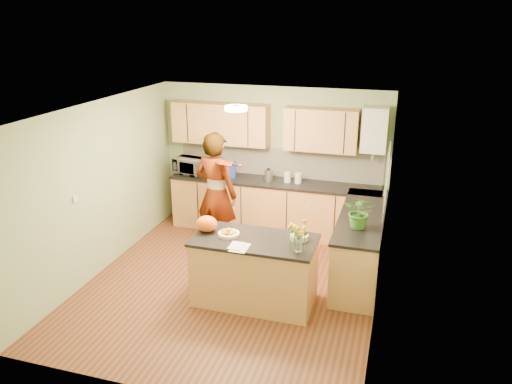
# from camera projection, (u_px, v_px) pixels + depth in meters

# --- Properties ---
(floor) EXTENTS (4.50, 4.50, 0.00)m
(floor) POSITION_uv_depth(u_px,v_px,m) (232.00, 284.00, 7.11)
(floor) COLOR #502817
(floor) RESTS_ON ground
(ceiling) EXTENTS (4.00, 4.50, 0.02)m
(ceiling) POSITION_uv_depth(u_px,v_px,m) (228.00, 109.00, 6.27)
(ceiling) COLOR white
(ceiling) RESTS_ON wall_back
(wall_back) EXTENTS (4.00, 0.02, 2.50)m
(wall_back) POSITION_uv_depth(u_px,v_px,m) (273.00, 158.00, 8.72)
(wall_back) COLOR #8EA878
(wall_back) RESTS_ON floor
(wall_front) EXTENTS (4.00, 0.02, 2.50)m
(wall_front) POSITION_uv_depth(u_px,v_px,m) (150.00, 284.00, 4.66)
(wall_front) COLOR #8EA878
(wall_front) RESTS_ON floor
(wall_left) EXTENTS (0.02, 4.50, 2.50)m
(wall_left) POSITION_uv_depth(u_px,v_px,m) (100.00, 188.00, 7.23)
(wall_left) COLOR #8EA878
(wall_left) RESTS_ON floor
(wall_right) EXTENTS (0.02, 4.50, 2.50)m
(wall_right) POSITION_uv_depth(u_px,v_px,m) (383.00, 219.00, 6.15)
(wall_right) COLOR #8EA878
(wall_right) RESTS_ON floor
(back_counter) EXTENTS (3.64, 0.62, 0.94)m
(back_counter) POSITION_uv_depth(u_px,v_px,m) (274.00, 206.00, 8.68)
(back_counter) COLOR #BC864B
(back_counter) RESTS_ON floor
(right_counter) EXTENTS (0.62, 2.24, 0.94)m
(right_counter) POSITION_uv_depth(u_px,v_px,m) (361.00, 244.00, 7.26)
(right_counter) COLOR #BC864B
(right_counter) RESTS_ON floor
(splashback) EXTENTS (3.60, 0.02, 0.52)m
(splashback) POSITION_uv_depth(u_px,v_px,m) (278.00, 162.00, 8.69)
(splashback) COLOR #F0E4D0
(splashback) RESTS_ON back_counter
(upper_cabinets) EXTENTS (3.20, 0.34, 0.70)m
(upper_cabinets) POSITION_uv_depth(u_px,v_px,m) (261.00, 126.00, 8.41)
(upper_cabinets) COLOR #BC864B
(upper_cabinets) RESTS_ON wall_back
(boiler) EXTENTS (0.40, 0.30, 0.86)m
(boiler) POSITION_uv_depth(u_px,v_px,m) (375.00, 130.00, 7.90)
(boiler) COLOR silver
(boiler) RESTS_ON wall_back
(window_right) EXTENTS (0.01, 1.30, 1.05)m
(window_right) POSITION_uv_depth(u_px,v_px,m) (387.00, 181.00, 6.59)
(window_right) COLOR silver
(window_right) RESTS_ON wall_right
(light_switch) EXTENTS (0.02, 0.09, 0.09)m
(light_switch) POSITION_uv_depth(u_px,v_px,m) (75.00, 199.00, 6.67)
(light_switch) COLOR silver
(light_switch) RESTS_ON wall_left
(ceiling_lamp) EXTENTS (0.30, 0.30, 0.07)m
(ceiling_lamp) POSITION_uv_depth(u_px,v_px,m) (236.00, 108.00, 6.55)
(ceiling_lamp) COLOR #FFEABF
(ceiling_lamp) RESTS_ON ceiling
(peninsula_island) EXTENTS (1.59, 0.81, 0.91)m
(peninsula_island) POSITION_uv_depth(u_px,v_px,m) (255.00, 270.00, 6.54)
(peninsula_island) COLOR #BC864B
(peninsula_island) RESTS_ON floor
(fruit_dish) EXTENTS (0.28, 0.28, 0.10)m
(fruit_dish) POSITION_uv_depth(u_px,v_px,m) (229.00, 233.00, 6.47)
(fruit_dish) COLOR #F5EBC4
(fruit_dish) RESTS_ON peninsula_island
(orange_bowl) EXTENTS (0.23, 0.23, 0.14)m
(orange_bowl) POSITION_uv_depth(u_px,v_px,m) (299.00, 235.00, 6.35)
(orange_bowl) COLOR #F5EBC4
(orange_bowl) RESTS_ON peninsula_island
(flower_vase) EXTENTS (0.24, 0.24, 0.45)m
(flower_vase) POSITION_uv_depth(u_px,v_px,m) (298.00, 228.00, 5.96)
(flower_vase) COLOR silver
(flower_vase) RESTS_ON peninsula_island
(orange_bag) EXTENTS (0.35, 0.32, 0.21)m
(orange_bag) POSITION_uv_depth(u_px,v_px,m) (207.00, 224.00, 6.58)
(orange_bag) COLOR #FF6015
(orange_bag) RESTS_ON peninsula_island
(papers) EXTENTS (0.21, 0.28, 0.01)m
(papers) POSITION_uv_depth(u_px,v_px,m) (240.00, 247.00, 6.14)
(papers) COLOR silver
(papers) RESTS_ON peninsula_island
(violinist) EXTENTS (0.81, 0.62, 1.97)m
(violinist) POSITION_uv_depth(u_px,v_px,m) (216.00, 194.00, 7.77)
(violinist) COLOR #E4A78B
(violinist) RESTS_ON floor
(violin) EXTENTS (0.64, 0.56, 0.16)m
(violin) POSITION_uv_depth(u_px,v_px,m) (222.00, 162.00, 7.31)
(violin) COLOR #4B0904
(violin) RESTS_ON violinist
(microwave) EXTENTS (0.57, 0.44, 0.29)m
(microwave) POSITION_uv_depth(u_px,v_px,m) (189.00, 166.00, 8.87)
(microwave) COLOR silver
(microwave) RESTS_ON back_counter
(blue_box) EXTENTS (0.35, 0.30, 0.24)m
(blue_box) POSITION_uv_depth(u_px,v_px,m) (227.00, 170.00, 8.71)
(blue_box) COLOR navy
(blue_box) RESTS_ON back_counter
(kettle) EXTENTS (0.14, 0.14, 0.27)m
(kettle) POSITION_uv_depth(u_px,v_px,m) (268.00, 175.00, 8.48)
(kettle) COLOR #B1B1B6
(kettle) RESTS_ON back_counter
(jar_cream) EXTENTS (0.14, 0.14, 0.18)m
(jar_cream) POSITION_uv_depth(u_px,v_px,m) (288.00, 177.00, 8.43)
(jar_cream) COLOR #F5EBC4
(jar_cream) RESTS_ON back_counter
(jar_white) EXTENTS (0.15, 0.15, 0.18)m
(jar_white) POSITION_uv_depth(u_px,v_px,m) (298.00, 178.00, 8.38)
(jar_white) COLOR silver
(jar_white) RESTS_ON back_counter
(potted_plant) EXTENTS (0.47, 0.43, 0.46)m
(potted_plant) POSITION_uv_depth(u_px,v_px,m) (361.00, 212.00, 6.57)
(potted_plant) COLOR #397025
(potted_plant) RESTS_ON right_counter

